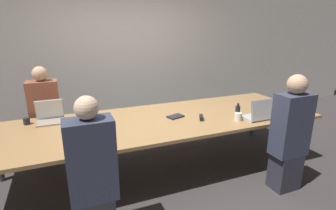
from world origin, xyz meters
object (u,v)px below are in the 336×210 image
object	(u,v)px
cup_far_left	(27,121)
stapler	(201,118)
laptop_near_right	(259,114)
person_near_right	(290,136)
bottle_near_right	(238,112)
cup_near_right	(238,117)
laptop_near_left	(81,141)
laptop_far_left	(50,116)
person_near_left	(93,176)
person_far_left	(46,117)

from	to	relation	value
cup_far_left	stapler	bearing A→B (deg)	-17.32
laptop_near_right	person_near_right	world-z (taller)	person_near_right
cup_far_left	stapler	world-z (taller)	cup_far_left
stapler	bottle_near_right	bearing A→B (deg)	4.32
person_near_right	bottle_near_right	world-z (taller)	person_near_right
person_near_right	cup_near_right	bearing A→B (deg)	-59.93
bottle_near_right	laptop_near_left	bearing A→B (deg)	-176.40
laptop_near_left	stapler	world-z (taller)	laptop_near_left
cup_far_left	laptop_near_right	distance (m)	2.92
laptop_far_left	cup_far_left	size ratio (longest dim) A/B	3.85
bottle_near_right	stapler	size ratio (longest dim) A/B	1.38
cup_far_left	person_near_left	world-z (taller)	person_near_left
laptop_far_left	cup_near_right	world-z (taller)	laptop_far_left
person_far_left	person_near_right	xyz separation A→B (m)	(2.63, -1.83, 0.01)
laptop_far_left	cup_far_left	xyz separation A→B (m)	(-0.27, -0.00, -0.04)
person_near_right	laptop_near_left	size ratio (longest dim) A/B	4.15
laptop_near_right	person_near_left	xyz separation A→B (m)	(-2.15, -0.47, -0.14)
person_near_right	cup_far_left	bearing A→B (deg)	-26.50
bottle_near_right	laptop_near_right	bearing A→B (deg)	-25.44
person_far_left	laptop_near_left	distance (m)	1.42
laptop_near_right	bottle_near_right	world-z (taller)	laptop_near_right
person_far_left	laptop_far_left	bearing A→B (deg)	-79.26
laptop_far_left	laptop_near_right	distance (m)	2.67
cup_far_left	stapler	size ratio (longest dim) A/B	0.55
cup_far_left	person_near_right	world-z (taller)	person_near_right
bottle_near_right	laptop_near_left	xyz separation A→B (m)	(-1.95, -0.12, -0.02)
person_far_left	cup_far_left	xyz separation A→B (m)	(-0.19, -0.42, 0.10)
stapler	laptop_far_left	bearing A→B (deg)	-175.06
person_near_right	person_near_left	xyz separation A→B (m)	(-2.20, 0.01, -0.02)
cup_near_right	stapler	size ratio (longest dim) A/B	0.66
cup_near_right	person_near_left	distance (m)	1.96
person_far_left	laptop_near_right	bearing A→B (deg)	-27.72
laptop_near_left	person_near_right	bearing A→B (deg)	168.16
bottle_near_right	person_near_left	size ratio (longest dim) A/B	0.16
person_far_left	person_near_right	distance (m)	3.21
cup_near_right	bottle_near_right	bearing A→B (deg)	66.44
cup_far_left	bottle_near_right	world-z (taller)	bottle_near_right
person_far_left	cup_near_right	size ratio (longest dim) A/B	13.51
laptop_far_left	person_near_right	xyz separation A→B (m)	(2.55, -1.41, -0.13)
laptop_far_left	person_far_left	size ratio (longest dim) A/B	0.24
person_near_left	stapler	bearing A→B (deg)	-152.95
bottle_near_right	laptop_near_left	size ratio (longest dim) A/B	0.64
person_far_left	person_near_left	distance (m)	1.87
bottle_near_right	laptop_near_left	distance (m)	1.95
laptop_near_left	person_near_left	distance (m)	0.48
cup_far_left	laptop_near_right	world-z (taller)	laptop_near_right
laptop_far_left	stapler	distance (m)	1.93
cup_far_left	stapler	xyz separation A→B (m)	(2.08, -0.65, -0.02)
laptop_near_left	person_near_left	world-z (taller)	person_near_left
person_far_left	laptop_near_left	bearing A→B (deg)	-74.23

